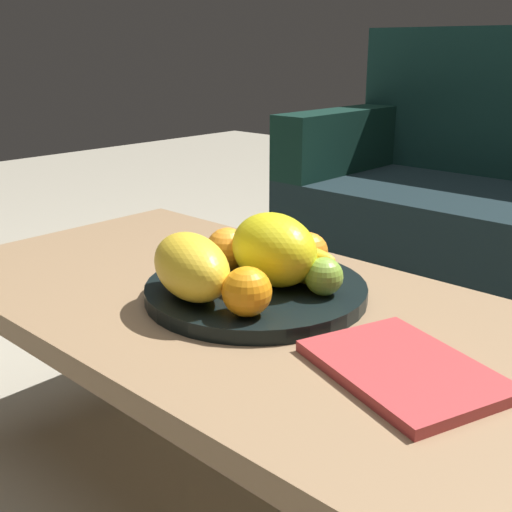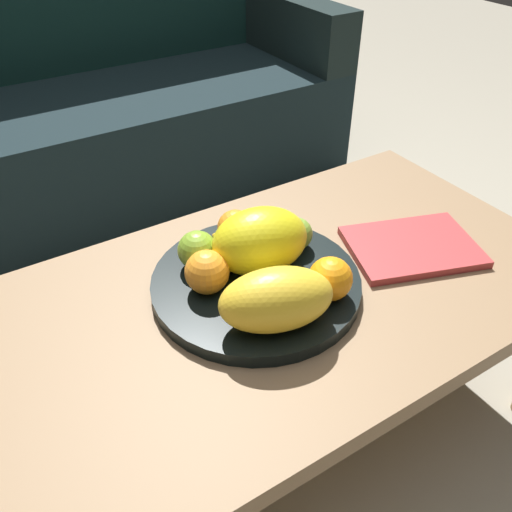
# 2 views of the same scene
# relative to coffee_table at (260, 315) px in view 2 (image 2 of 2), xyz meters

# --- Properties ---
(ground_plane) EXTENTS (8.00, 8.00, 0.00)m
(ground_plane) POSITION_rel_coffee_table_xyz_m (0.00, 0.00, -0.38)
(ground_plane) COLOR gray
(coffee_table) EXTENTS (1.22, 0.63, 0.42)m
(coffee_table) POSITION_rel_coffee_table_xyz_m (0.00, 0.00, 0.00)
(coffee_table) COLOR #8A6C4C
(coffee_table) RESTS_ON ground_plane
(couch) EXTENTS (1.70, 0.70, 0.90)m
(couch) POSITION_rel_coffee_table_xyz_m (0.13, 1.28, -0.08)
(couch) COLOR black
(couch) RESTS_ON ground_plane
(fruit_bowl) EXTENTS (0.38, 0.38, 0.03)m
(fruit_bowl) POSITION_rel_coffee_table_xyz_m (0.01, 0.02, 0.06)
(fruit_bowl) COLOR black
(fruit_bowl) RESTS_ON coffee_table
(melon_large_front) EXTENTS (0.20, 0.16, 0.12)m
(melon_large_front) POSITION_rel_coffee_table_xyz_m (0.03, 0.04, 0.13)
(melon_large_front) COLOR yellow
(melon_large_front) RESTS_ON fruit_bowl
(melon_smaller_beside) EXTENTS (0.21, 0.16, 0.10)m
(melon_smaller_beside) POSITION_rel_coffee_table_xyz_m (-0.03, -0.09, 0.12)
(melon_smaller_beside) COLOR yellow
(melon_smaller_beside) RESTS_ON fruit_bowl
(orange_front) EXTENTS (0.08, 0.08, 0.08)m
(orange_front) POSITION_rel_coffee_table_xyz_m (-0.08, 0.04, 0.11)
(orange_front) COLOR orange
(orange_front) RESTS_ON fruit_bowl
(orange_left) EXTENTS (0.07, 0.07, 0.07)m
(orange_left) POSITION_rel_coffee_table_xyz_m (0.03, 0.14, 0.10)
(orange_left) COLOR orange
(orange_left) RESTS_ON fruit_bowl
(orange_right) EXTENTS (0.08, 0.08, 0.08)m
(orange_right) POSITION_rel_coffee_table_xyz_m (0.09, -0.08, 0.11)
(orange_right) COLOR orange
(orange_right) RESTS_ON fruit_bowl
(apple_front) EXTENTS (0.06, 0.06, 0.06)m
(apple_front) POSITION_rel_coffee_table_xyz_m (0.12, 0.06, 0.10)
(apple_front) COLOR #81AD39
(apple_front) RESTS_ON fruit_bowl
(apple_left) EXTENTS (0.07, 0.07, 0.07)m
(apple_left) POSITION_rel_coffee_table_xyz_m (-0.06, 0.11, 0.11)
(apple_left) COLOR #7AA42C
(apple_left) RESTS_ON fruit_bowl
(banana_bunch) EXTENTS (0.16, 0.15, 0.06)m
(banana_bunch) POSITION_rel_coffee_table_xyz_m (0.04, 0.09, 0.10)
(banana_bunch) COLOR yellow
(banana_bunch) RESTS_ON fruit_bowl
(magazine) EXTENTS (0.30, 0.25, 0.02)m
(magazine) POSITION_rel_coffee_table_xyz_m (0.33, -0.04, 0.05)
(magazine) COLOR #B23739
(magazine) RESTS_ON coffee_table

